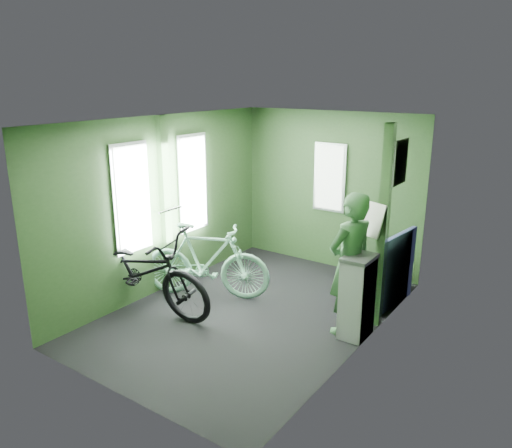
# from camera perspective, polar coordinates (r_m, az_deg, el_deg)

# --- Properties ---
(room) EXTENTS (4.00, 4.02, 2.31)m
(room) POSITION_cam_1_polar(r_m,az_deg,el_deg) (5.71, -0.65, 3.15)
(room) COLOR black
(room) RESTS_ON ground
(bicycle_black) EXTENTS (2.07, 0.97, 1.17)m
(bicycle_black) POSITION_cam_1_polar(r_m,az_deg,el_deg) (6.36, -12.67, -9.59)
(bicycle_black) COLOR black
(bicycle_black) RESTS_ON ground
(bicycle_mint) EXTENTS (1.71, 1.14, 1.01)m
(bicycle_mint) POSITION_cam_1_polar(r_m,az_deg,el_deg) (6.60, -5.60, -8.25)
(bicycle_mint) COLOR #74B895
(bicycle_mint) RESTS_ON ground
(passenger) EXTENTS (0.57, 0.73, 1.60)m
(passenger) POSITION_cam_1_polar(r_m,az_deg,el_deg) (5.50, 10.70, -4.53)
(passenger) COLOR #2E5530
(passenger) RESTS_ON ground
(waste_box) EXTENTS (0.27, 0.38, 0.93)m
(waste_box) POSITION_cam_1_polar(r_m,az_deg,el_deg) (5.56, 11.48, -8.13)
(waste_box) COLOR gray
(waste_box) RESTS_ON ground
(bench_seat) EXTENTS (0.59, 0.93, 0.93)m
(bench_seat) POSITION_cam_1_polar(r_m,az_deg,el_deg) (6.55, 14.07, -6.28)
(bench_seat) COLOR navy
(bench_seat) RESTS_ON ground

